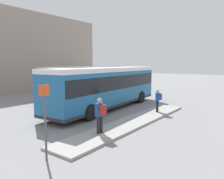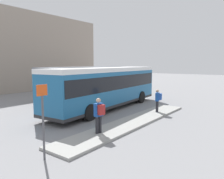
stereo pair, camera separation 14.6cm
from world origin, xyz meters
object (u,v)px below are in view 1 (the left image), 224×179
(pedestrian_companion, at_px, (158,99))
(potted_planter_near_shelter, at_px, (119,90))
(bicycle_blue, at_px, (134,91))
(city_bus, at_px, (108,85))
(platform_sign, at_px, (45,119))
(pedestrian_waiting, at_px, (100,113))
(bicycle_black, at_px, (128,90))

(pedestrian_companion, bearing_deg, potted_planter_near_shelter, -50.34)
(bicycle_blue, bearing_deg, city_bus, -73.88)
(city_bus, xyz_separation_m, platform_sign, (-8.73, -3.89, -0.33))
(pedestrian_waiting, relative_size, platform_sign, 0.63)
(city_bus, xyz_separation_m, bicycle_black, (8.78, 3.64, -1.51))
(pedestrian_waiting, xyz_separation_m, potted_planter_near_shelter, (11.72, 7.01, -0.52))
(pedestrian_waiting, relative_size, bicycle_blue, 1.10)
(pedestrian_waiting, distance_m, bicycle_blue, 15.59)
(bicycle_black, bearing_deg, city_bus, -75.80)
(city_bus, relative_size, platform_sign, 4.33)
(city_bus, xyz_separation_m, bicycle_blue, (8.73, 2.76, -1.54))
(city_bus, distance_m, pedestrian_waiting, 6.63)
(potted_planter_near_shelter, bearing_deg, pedestrian_waiting, -149.13)
(pedestrian_companion, xyz_separation_m, potted_planter_near_shelter, (5.58, 7.23, -0.43))
(pedestrian_waiting, height_order, potted_planter_near_shelter, pedestrian_waiting)
(bicycle_blue, bearing_deg, potted_planter_near_shelter, -103.30)
(bicycle_black, height_order, potted_planter_near_shelter, potted_planter_near_shelter)
(pedestrian_waiting, distance_m, pedestrian_companion, 6.15)
(bicycle_blue, bearing_deg, bicycle_black, 175.06)
(pedestrian_waiting, height_order, bicycle_blue, pedestrian_waiting)
(pedestrian_waiting, xyz_separation_m, pedestrian_companion, (6.14, -0.22, -0.09))
(bicycle_blue, relative_size, platform_sign, 0.57)
(pedestrian_companion, distance_m, potted_planter_near_shelter, 9.14)
(platform_sign, bearing_deg, pedestrian_companion, -0.40)
(platform_sign, bearing_deg, pedestrian_waiting, 2.68)
(pedestrian_companion, height_order, platform_sign, platform_sign)
(bicycle_blue, distance_m, bicycle_black, 0.88)
(pedestrian_companion, relative_size, potted_planter_near_shelter, 1.37)
(city_bus, height_order, potted_planter_near_shelter, city_bus)
(pedestrian_waiting, distance_m, bicycle_black, 16.02)
(platform_sign, bearing_deg, bicycle_black, 23.28)
(city_bus, bearing_deg, pedestrian_companion, -83.73)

